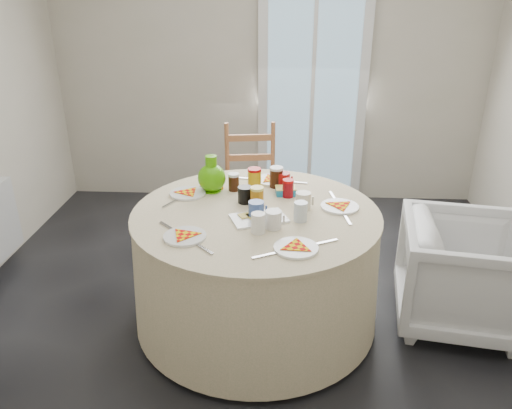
# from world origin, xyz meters

# --- Properties ---
(floor) EXTENTS (4.00, 4.00, 0.00)m
(floor) POSITION_xyz_m (0.00, 0.00, 0.00)
(floor) COLOR black
(floor) RESTS_ON ground
(wall_back) EXTENTS (4.00, 0.02, 2.60)m
(wall_back) POSITION_xyz_m (0.00, 2.00, 1.30)
(wall_back) COLOR #BCB5A3
(wall_back) RESTS_ON floor
(glass_door) EXTENTS (1.00, 0.08, 2.10)m
(glass_door) POSITION_xyz_m (0.40, 1.95, 1.05)
(glass_door) COLOR silver
(glass_door) RESTS_ON floor
(table) EXTENTS (1.51, 1.51, 0.76)m
(table) POSITION_xyz_m (-0.01, -0.04, 0.38)
(table) COLOR beige
(table) RESTS_ON floor
(wooden_chair) EXTENTS (0.49, 0.47, 0.98)m
(wooden_chair) POSITION_xyz_m (-0.10, 1.01, 0.47)
(wooden_chair) COLOR #B77B4A
(wooden_chair) RESTS_ON floor
(armchair) EXTENTS (0.80, 0.84, 0.76)m
(armchair) POSITION_xyz_m (1.27, -0.01, 0.39)
(armchair) COLOR silver
(armchair) RESTS_ON floor
(place_settings) EXTENTS (1.59, 1.59, 0.02)m
(place_settings) POSITION_xyz_m (-0.01, -0.04, 0.77)
(place_settings) COLOR white
(place_settings) RESTS_ON table
(jar_cluster) EXTENTS (0.55, 0.31, 0.15)m
(jar_cluster) POSITION_xyz_m (-0.06, 0.24, 0.82)
(jar_cluster) COLOR brown
(jar_cluster) RESTS_ON table
(butter_tub) EXTENTS (0.14, 0.11, 0.05)m
(butter_tub) POSITION_xyz_m (0.16, 0.22, 0.79)
(butter_tub) COLOR #1573A4
(butter_tub) RESTS_ON table
(green_pitcher) EXTENTS (0.22, 0.22, 0.23)m
(green_pitcher) POSITION_xyz_m (-0.31, 0.26, 0.87)
(green_pitcher) COLOR #42A304
(green_pitcher) RESTS_ON table
(cheese_platter) EXTENTS (0.36, 0.29, 0.04)m
(cheese_platter) POSITION_xyz_m (0.01, -0.15, 0.77)
(cheese_platter) COLOR silver
(cheese_platter) RESTS_ON table
(mugs_glasses) EXTENTS (0.70, 0.70, 0.12)m
(mugs_glasses) POSITION_xyz_m (0.10, -0.04, 0.81)
(mugs_glasses) COLOR #9B9B9B
(mugs_glasses) RESTS_ON table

